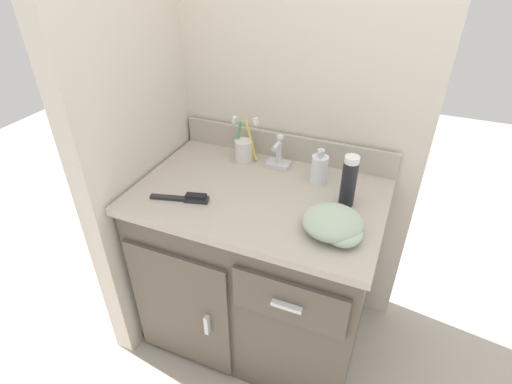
# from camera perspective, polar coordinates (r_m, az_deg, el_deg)

# --- Properties ---
(ground_plane) EXTENTS (6.00, 6.00, 0.00)m
(ground_plane) POSITION_cam_1_polar(r_m,az_deg,el_deg) (1.94, 0.35, -18.58)
(ground_plane) COLOR #ADA393
(wall_back) EXTENTS (1.07, 0.08, 2.20)m
(wall_back) POSITION_cam_1_polar(r_m,az_deg,el_deg) (1.58, 5.45, 17.40)
(wall_back) COLOR beige
(wall_back) RESTS_ON ground_plane
(wall_left) EXTENTS (0.08, 0.67, 2.20)m
(wall_left) POSITION_cam_1_polar(r_m,az_deg,el_deg) (1.52, -17.74, 15.36)
(wall_left) COLOR beige
(wall_left) RESTS_ON ground_plane
(vanity) EXTENTS (0.89, 0.60, 0.74)m
(vanity) POSITION_cam_1_polar(r_m,az_deg,el_deg) (1.65, 0.30, -10.35)
(vanity) COLOR brown
(vanity) RESTS_ON ground_plane
(backsplash) EXTENTS (0.89, 0.02, 0.10)m
(backsplash) POSITION_cam_1_polar(r_m,az_deg,el_deg) (1.64, 4.24, 6.56)
(backsplash) COLOR #B2A899
(backsplash) RESTS_ON vanity
(sink_faucet) EXTENTS (0.09, 0.09, 0.14)m
(sink_faucet) POSITION_cam_1_polar(r_m,az_deg,el_deg) (1.57, 3.22, 5.15)
(sink_faucet) COLOR silver
(sink_faucet) RESTS_ON vanity
(toothbrush_cup) EXTENTS (0.11, 0.07, 0.19)m
(toothbrush_cup) POSITION_cam_1_polar(r_m,az_deg,el_deg) (1.61, -1.77, 6.07)
(toothbrush_cup) COLOR silver
(toothbrush_cup) RESTS_ON vanity
(soap_dispenser) EXTENTS (0.06, 0.06, 0.14)m
(soap_dispenser) POSITION_cam_1_polar(r_m,az_deg,el_deg) (1.48, 9.04, 3.30)
(soap_dispenser) COLOR white
(soap_dispenser) RESTS_ON vanity
(shaving_cream_can) EXTENTS (0.05, 0.05, 0.19)m
(shaving_cream_can) POSITION_cam_1_polar(r_m,az_deg,el_deg) (1.36, 13.12, 1.48)
(shaving_cream_can) COLOR black
(shaving_cream_can) RESTS_ON vanity
(hairbrush) EXTENTS (0.21, 0.08, 0.03)m
(hairbrush) POSITION_cam_1_polar(r_m,az_deg,el_deg) (1.40, -9.75, -0.86)
(hairbrush) COLOR #232328
(hairbrush) RESTS_ON vanity
(hand_towel) EXTENTS (0.19, 0.19, 0.08)m
(hand_towel) POSITION_cam_1_polar(r_m,az_deg,el_deg) (1.25, 11.22, -4.58)
(hand_towel) COLOR #A8BCA3
(hand_towel) RESTS_ON vanity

